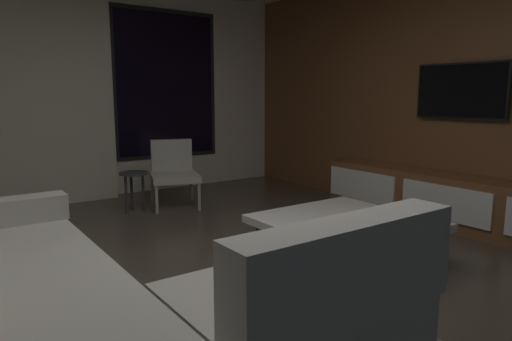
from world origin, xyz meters
name	(u,v)px	position (x,y,z in m)	size (l,w,h in m)	color
floor	(223,304)	(0.00, 0.00, 0.00)	(9.20, 9.20, 0.00)	#473D33
back_wall_with_window	(62,92)	(-0.06, 3.62, 1.34)	(6.60, 0.30, 2.70)	beige
media_wall	(491,91)	(3.06, 0.00, 1.35)	(0.12, 7.80, 2.70)	brown
sectional_couch	(94,310)	(-0.85, -0.21, 0.29)	(1.98, 2.50, 0.82)	gray
coffee_table	(345,240)	(1.15, 0.05, 0.19)	(1.16, 1.16, 0.36)	#2F2614
book_stack_on_coffee_table	(358,216)	(1.21, -0.01, 0.39)	(0.29, 0.16, 0.05)	#A7B1BF
accent_chair_near_window	(174,170)	(0.90, 2.60, 0.43)	(0.69, 0.70, 0.78)	#B2ADA0
side_stool	(134,180)	(0.40, 2.56, 0.37)	(0.32, 0.32, 0.46)	#333338
media_console	(461,204)	(2.77, 0.05, 0.25)	(0.46, 3.10, 0.52)	brown
mounted_tv	(461,91)	(2.95, 0.25, 1.35)	(0.05, 0.96, 0.56)	black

